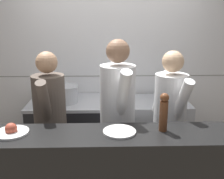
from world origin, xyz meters
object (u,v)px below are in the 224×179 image
Objects in this scene: oven_range at (72,134)px; stock_pot at (65,94)px; chef_line at (169,120)px; plated_dish_main at (11,131)px; chef_head_cook at (50,121)px; pepper_mill at (164,111)px; chef_sous at (117,115)px; plated_dish_appetiser at (120,132)px.

stock_pot is at bearing -132.79° from oven_range.
chef_line is (1.16, -0.61, -0.12)m from stock_pot.
oven_range is 3.18× the size of stock_pot.
plated_dish_main is 0.17× the size of chef_head_cook.
pepper_mill is 0.19× the size of chef_sous.
plated_dish_main is 1.25m from pepper_mill.
stock_pot is at bearing 76.90° from plated_dish_main.
plated_dish_main is 0.16× the size of chef_sous.
chef_line reaches higher than oven_range.
pepper_mill is 0.63m from chef_line.
chef_line reaches higher than chef_head_cook.
oven_range is 1.39m from plated_dish_main.
chef_head_cook is at bearing 163.59° from chef_line.
plated_dish_appetiser is at bearing -175.27° from pepper_mill.
plated_dish_main is 0.85× the size of pepper_mill.
plated_dish_appetiser is 0.79m from chef_line.
stock_pot is 1.00× the size of pepper_mill.
stock_pot is 0.20× the size of chef_head_cook.
plated_dish_main is at bearing -178.95° from pepper_mill.
chef_line is (1.43, 0.55, -0.14)m from plated_dish_main.
plated_dish_main is at bearing 179.53° from plated_dish_appetiser.
chef_head_cook is (0.19, 0.57, -0.15)m from plated_dish_main.
chef_sous reaches higher than stock_pot.
chef_sous is (0.01, 0.54, -0.07)m from plated_dish_appetiser.
chef_head_cook is at bearing -101.35° from oven_range.
pepper_mill is (0.36, 0.03, 0.16)m from plated_dish_appetiser.
plated_dish_main is at bearing -109.20° from chef_head_cook.
pepper_mill is at bearing 1.05° from plated_dish_main.
chef_line is at bearing 45.12° from plated_dish_appetiser.
stock_pot is 0.19× the size of chef_sous.
stock_pot reaches higher than plated_dish_main.
chef_sous reaches higher than chef_head_cook.
plated_dish_main reaches higher than plated_dish_appetiser.
stock_pot is 0.60m from chef_head_cook.
oven_range is 3.82× the size of plated_dish_appetiser.
chef_line is at bearing -27.59° from stock_pot.
chef_sous is at bearing 88.89° from plated_dish_appetiser.
stock_pot is 1.17× the size of plated_dish_main.
plated_dish_main is (-0.32, -1.21, 0.59)m from oven_range.
pepper_mill is (0.97, -1.13, 0.17)m from stock_pot.
chef_line is at bearing -30.96° from oven_range.
chef_line is at bearing -1.69° from chef_head_cook.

